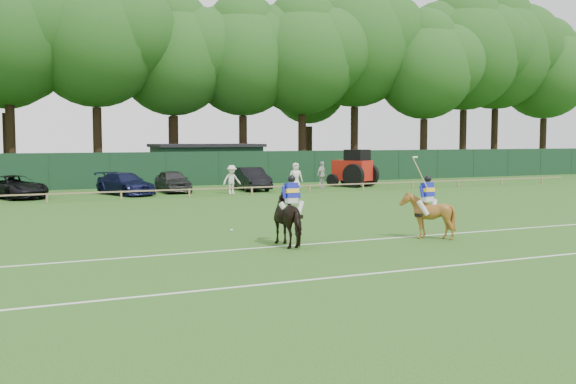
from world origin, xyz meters
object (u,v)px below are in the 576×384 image
hatch_grey (173,181)px  utility_shed (207,163)px  estate_black (251,179)px  spectator_mid (322,175)px  tractor (354,169)px  spectator_right (296,177)px  horse_dark (292,219)px  sedan_navy (125,184)px  spectator_left (232,180)px  horse_chestnut (427,215)px  suv_black (15,187)px  polo_ball (232,230)px

hatch_grey → utility_shed: (4.94, 8.14, 0.82)m
estate_black → spectator_mid: (4.93, -0.85, 0.18)m
hatch_grey → tractor: bearing=-1.3°
spectator_right → tractor: tractor is taller
horse_dark → sedan_navy: size_ratio=0.44×
spectator_left → utility_shed: bearing=76.0°
horse_chestnut → hatch_grey: size_ratio=0.39×
suv_black → spectator_right: 17.36m
horse_chestnut → utility_shed: (2.31, 31.59, 0.72)m
hatch_grey → estate_black: 5.27m
spectator_right → tractor: (5.44, 1.63, 0.33)m
hatch_grey → spectator_right: bearing=-14.5°
suv_black → utility_shed: size_ratio=0.57×
hatch_grey → polo_ball: size_ratio=47.03×
sedan_navy → spectator_mid: size_ratio=2.51×
sedan_navy → tractor: size_ratio=1.25×
horse_chestnut → horse_dark: bearing=-15.3°
tractor → spectator_left: bearing=168.2°
suv_black → estate_black: bearing=-24.4°
sedan_navy → tractor: (16.41, 0.22, 0.58)m
sedan_navy → polo_ball: 18.15m
horse_dark → spectator_left: 20.68m
sedan_navy → spectator_right: spectator_right is taller
spectator_right → polo_ball: spectator_right is taller
tractor → utility_shed: bearing=109.1°
horse_chestnut → spectator_right: spectator_right is taller
estate_black → spectator_mid: 5.01m
horse_chestnut → spectator_mid: (7.55, 22.16, 0.12)m
spectator_mid → polo_ball: spectator_mid is taller
sedan_navy → spectator_mid: spectator_mid is taller
horse_dark → spectator_left: (5.28, 20.00, 0.03)m
tractor → spectator_mid: bearing=169.7°
polo_ball → utility_shed: bearing=73.8°
horse_dark → hatch_grey: 22.95m
sedan_navy → estate_black: bearing=-17.7°
suv_black → polo_ball: bearing=-94.9°
spectator_mid → hatch_grey: bearing=141.6°
horse_dark → estate_black: 23.62m
spectator_right → polo_ball: bearing=-109.8°
horse_chestnut → utility_shed: bearing=-102.3°
spectator_left → tractor: bearing=8.8°
horse_chestnut → utility_shed: utility_shed is taller
sedan_navy → tractor: bearing=-18.9°
polo_ball → horse_chestnut: bearing=-39.6°
horse_dark → utility_shed: 31.81m
utility_shed → spectator_right: bearing=-74.6°
estate_black → tractor: size_ratio=1.22×
spectator_right → spectator_left: bearing=-159.1°
horse_chestnut → polo_ball: 7.22m
suv_black → spectator_left: spectator_left is taller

